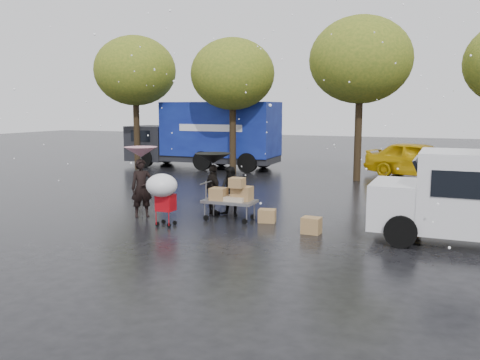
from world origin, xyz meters
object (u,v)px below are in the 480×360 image
at_px(vendor_cart, 232,196).
at_px(shopping_cart, 162,188).
at_px(blue_truck, 206,135).
at_px(person_black, 213,190).
at_px(person_pink, 142,188).
at_px(yellow_taxi, 419,160).

xyz_separation_m(vendor_cart, shopping_cart, (-1.41, -1.46, 0.34)).
bearing_deg(shopping_cart, blue_truck, 111.38).
relative_size(person_black, blue_truck, 0.18).
distance_m(person_black, shopping_cart, 2.11).
relative_size(person_pink, vendor_cart, 1.13).
bearing_deg(vendor_cart, person_pink, -167.87).
height_order(vendor_cart, blue_truck, blue_truck).
bearing_deg(shopping_cart, yellow_taxi, 66.10).
bearing_deg(vendor_cart, shopping_cart, -134.12).
bearing_deg(blue_truck, shopping_cart, -68.62).
height_order(shopping_cart, yellow_taxi, yellow_taxi).
distance_m(person_pink, yellow_taxi, 14.11).
height_order(person_pink, person_black, person_pink).
height_order(person_pink, shopping_cart, person_pink).
relative_size(person_pink, yellow_taxi, 0.35).
height_order(person_black, vendor_cart, person_black).
relative_size(vendor_cart, blue_truck, 0.18).
bearing_deg(blue_truck, person_pink, -72.48).
xyz_separation_m(person_black, yellow_taxi, (5.25, 11.09, 0.07)).
distance_m(person_pink, shopping_cart, 1.54).
distance_m(person_pink, vendor_cart, 2.73).
relative_size(shopping_cart, yellow_taxi, 0.30).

